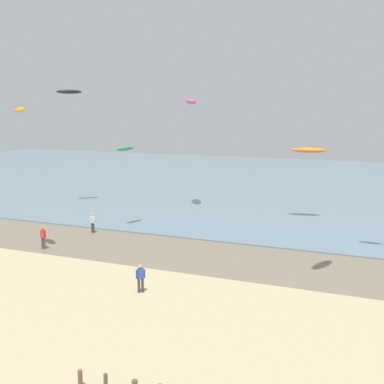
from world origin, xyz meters
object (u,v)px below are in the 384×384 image
kite_aloft_4 (69,92)px  kite_aloft_10 (309,150)px  person_mid_beach (93,222)px  kite_aloft_8 (125,149)px  kite_aloft_0 (191,102)px  kite_aloft_1 (19,110)px  person_by_waterline (43,237)px  person_nearest_camera (141,278)px

kite_aloft_4 → kite_aloft_10: bearing=142.9°
person_mid_beach → kite_aloft_8: size_ratio=0.85×
kite_aloft_0 → kite_aloft_4: bearing=77.5°
kite_aloft_1 → person_by_waterline: bearing=-54.3°
person_mid_beach → kite_aloft_8: (2.07, 2.28, 6.34)m
kite_aloft_0 → kite_aloft_4: size_ratio=1.28×
person_mid_beach → kite_aloft_10: bearing=35.9°
kite_aloft_4 → kite_aloft_8: (11.00, -7.24, -5.30)m
person_by_waterline → kite_aloft_10: 25.30m
kite_aloft_8 → person_nearest_camera: bearing=-131.6°
kite_aloft_8 → person_by_waterline: bearing=176.9°
person_nearest_camera → person_mid_beach: same height
person_nearest_camera → kite_aloft_0: kite_aloft_0 is taller
person_by_waterline → kite_aloft_10: kite_aloft_10 is taller
kite_aloft_8 → kite_aloft_10: size_ratio=0.62×
person_mid_beach → kite_aloft_0: (4.05, 12.57, 10.55)m
kite_aloft_10 → person_mid_beach: bearing=-153.3°
kite_aloft_8 → kite_aloft_10: (14.37, 9.62, -0.40)m
kite_aloft_0 → kite_aloft_10: (12.39, -0.67, -4.61)m
kite_aloft_10 → person_by_waterline: bearing=-143.2°
person_by_waterline → kite_aloft_0: (4.68, 18.38, 10.55)m
person_by_waterline → person_mid_beach: bearing=83.8°
kite_aloft_1 → kite_aloft_10: size_ratio=0.60×
kite_aloft_0 → kite_aloft_8: (-1.98, -10.29, -4.22)m
person_by_waterline → kite_aloft_8: 10.63m
kite_aloft_1 → kite_aloft_4: (-8.36, 17.23, 1.90)m
person_nearest_camera → person_by_waterline: (-11.42, 5.31, 0.00)m
kite_aloft_0 → kite_aloft_1: kite_aloft_0 is taller
person_nearest_camera → person_by_waterline: size_ratio=1.00×
person_by_waterline → kite_aloft_1: (0.07, -1.90, 9.73)m
person_nearest_camera → kite_aloft_1: bearing=163.3°
person_nearest_camera → kite_aloft_0: size_ratio=0.49×
person_by_waterline → kite_aloft_0: size_ratio=0.49×
person_by_waterline → kite_aloft_4: size_ratio=0.63×
person_nearest_camera → kite_aloft_4: kite_aloft_4 is taller
kite_aloft_0 → kite_aloft_8: size_ratio=1.74×
person_by_waterline → kite_aloft_8: kite_aloft_8 is taller
person_by_waterline → person_nearest_camera: bearing=-24.9°
person_nearest_camera → kite_aloft_10: size_ratio=0.53×
kite_aloft_0 → kite_aloft_8: 11.29m
kite_aloft_8 → person_mid_beach: bearing=153.2°
kite_aloft_1 → kite_aloft_8: kite_aloft_1 is taller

